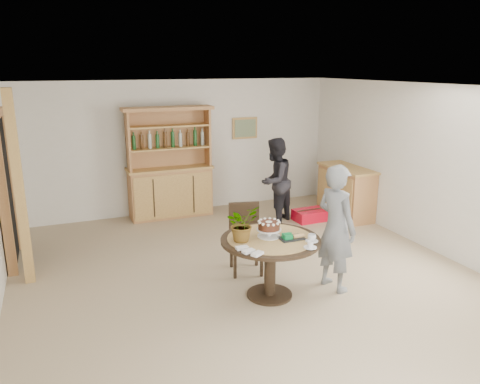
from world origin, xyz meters
name	(u,v)px	position (x,y,z in m)	size (l,w,h in m)	color
ground	(255,285)	(0.00, 0.00, 0.00)	(7.00, 7.00, 0.00)	tan
room_shell	(256,152)	(0.00, 0.01, 1.74)	(6.04, 7.04, 2.52)	white
doorway	(5,188)	(-2.93, 2.00, 1.11)	(0.13, 1.10, 2.18)	black
pine_post	(19,190)	(-2.70, 1.20, 1.25)	(0.12, 0.12, 2.50)	tan
hutch	(170,180)	(-0.30, 3.24, 0.69)	(1.62, 0.54, 2.04)	tan
sideboard	(346,192)	(2.74, 2.00, 0.47)	(0.54, 1.26, 0.94)	tan
dining_table	(270,250)	(0.05, -0.34, 0.60)	(1.20, 1.20, 0.76)	black
dining_chair	(245,233)	(0.07, 0.49, 0.54)	(0.50, 0.50, 0.95)	black
birthday_cake	(269,227)	(0.05, -0.29, 0.88)	(0.30, 0.30, 0.20)	white
flower_vase	(242,224)	(-0.30, -0.29, 0.97)	(0.38, 0.33, 0.42)	#3F7233
gift_tray	(291,237)	(0.27, -0.46, 0.79)	(0.30, 0.20, 0.08)	black
coffee_cup_a	(312,238)	(0.45, -0.62, 0.80)	(0.15, 0.15, 0.09)	white
coffee_cup_b	(310,245)	(0.33, -0.79, 0.79)	(0.15, 0.15, 0.08)	white
napkins	(249,251)	(-0.36, -0.65, 0.77)	(0.24, 0.33, 0.03)	white
teen_boy	(336,228)	(0.90, -0.44, 0.81)	(0.59, 0.39, 1.61)	slate
adult_person	(275,181)	(1.34, 2.17, 0.77)	(0.75, 0.58, 1.53)	black
red_suitcase	(310,215)	(2.00, 2.01, 0.10)	(0.61, 0.42, 0.21)	red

